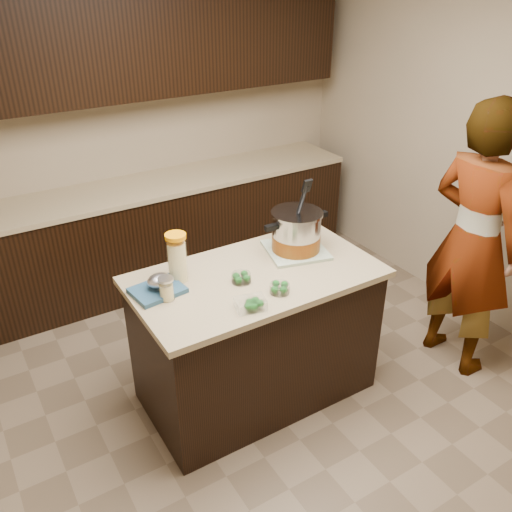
# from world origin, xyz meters

# --- Properties ---
(ground_plane) EXTENTS (4.00, 4.00, 0.00)m
(ground_plane) POSITION_xyz_m (0.00, 0.00, 0.00)
(ground_plane) COLOR brown
(ground_plane) RESTS_ON ground
(room_shell) EXTENTS (4.04, 4.04, 2.72)m
(room_shell) POSITION_xyz_m (0.00, 0.00, 1.71)
(room_shell) COLOR tan
(room_shell) RESTS_ON ground
(back_cabinets) EXTENTS (3.60, 0.63, 2.33)m
(back_cabinets) POSITION_xyz_m (0.00, 1.74, 0.94)
(back_cabinets) COLOR black
(back_cabinets) RESTS_ON ground
(island) EXTENTS (1.46, 0.81, 0.90)m
(island) POSITION_xyz_m (0.00, 0.00, 0.45)
(island) COLOR black
(island) RESTS_ON ground
(dish_towel) EXTENTS (0.44, 0.44, 0.02)m
(dish_towel) POSITION_xyz_m (0.36, 0.11, 0.91)
(dish_towel) COLOR #65895C
(dish_towel) RESTS_ON island
(stock_pot) EXTENTS (0.45, 0.33, 0.46)m
(stock_pot) POSITION_xyz_m (0.36, 0.11, 1.03)
(stock_pot) COLOR #B7B7BC
(stock_pot) RESTS_ON dish_towel
(lemonade_pitcher) EXTENTS (0.14, 0.14, 0.29)m
(lemonade_pitcher) POSITION_xyz_m (-0.41, 0.18, 1.03)
(lemonade_pitcher) COLOR beige
(lemonade_pitcher) RESTS_ON island
(mason_jar) EXTENTS (0.11, 0.11, 0.14)m
(mason_jar) POSITION_xyz_m (-0.55, 0.02, 0.96)
(mason_jar) COLOR beige
(mason_jar) RESTS_ON island
(broccoli_tub_left) EXTENTS (0.14, 0.14, 0.05)m
(broccoli_tub_left) POSITION_xyz_m (-0.12, -0.03, 0.92)
(broccoli_tub_left) COLOR silver
(broccoli_tub_left) RESTS_ON island
(broccoli_tub_right) EXTENTS (0.13, 0.13, 0.05)m
(broccoli_tub_right) POSITION_xyz_m (0.01, -0.24, 0.92)
(broccoli_tub_right) COLOR silver
(broccoli_tub_right) RESTS_ON island
(broccoli_tub_rect) EXTENTS (0.18, 0.15, 0.06)m
(broccoli_tub_rect) POSITION_xyz_m (-0.21, -0.29, 0.93)
(broccoli_tub_rect) COLOR silver
(broccoli_tub_rect) RESTS_ON island
(blue_tray) EXTENTS (0.30, 0.25, 0.10)m
(blue_tray) POSITION_xyz_m (-0.56, 0.11, 0.94)
(blue_tray) COLOR navy
(blue_tray) RESTS_ON island
(person) EXTENTS (0.46, 0.68, 1.85)m
(person) POSITION_xyz_m (1.38, -0.42, 0.93)
(person) COLOR gray
(person) RESTS_ON ground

